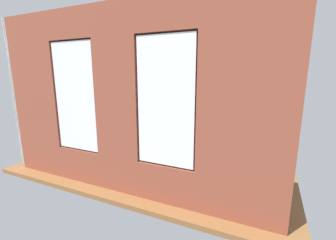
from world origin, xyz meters
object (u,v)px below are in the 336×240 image
object	(u,v)px
coffee_table	(174,138)
potted_plant_corner_near_left	(263,124)
couch_by_window	(138,163)
tv_flatscreen	(98,118)
table_plant_small	(161,133)
potted_plant_foreground_right	(141,114)
candle_jar	(176,136)
potted_plant_corner_far_left	(253,173)
papasan_chair	(177,124)
potted_plant_between_couches	(197,163)
couch_left	(251,158)
potted_plant_mid_room_small	(202,132)
media_console	(99,135)
remote_silver	(171,135)
potted_plant_beside_window_right	(68,136)
cup_ceramic	(187,135)

from	to	relation	value
coffee_table	potted_plant_corner_near_left	world-z (taller)	potted_plant_corner_near_left
couch_by_window	tv_flatscreen	bearing A→B (deg)	-32.89
table_plant_small	potted_plant_foreground_right	bearing A→B (deg)	-46.53
candle_jar	potted_plant_corner_far_left	size ratio (longest dim) A/B	0.10
papasan_chair	potted_plant_between_couches	distance (m)	3.96
coffee_table	potted_plant_corner_near_left	xyz separation A→B (m)	(-2.39, -1.99, 0.24)
couch_left	coffee_table	distance (m)	2.33
table_plant_small	papasan_chair	distance (m)	1.65
potted_plant_between_couches	potted_plant_mid_room_small	bearing A→B (deg)	-75.74
potted_plant_mid_room_small	papasan_chair	bearing A→B (deg)	-20.51
potted_plant_foreground_right	coffee_table	bearing A→B (deg)	140.31
couch_by_window	potted_plant_corner_far_left	size ratio (longest dim) A/B	1.92
coffee_table	table_plant_small	bearing A→B (deg)	17.43
couch_by_window	potted_plant_corner_near_left	size ratio (longest dim) A/B	1.93
candle_jar	media_console	bearing A→B (deg)	4.53
couch_left	potted_plant_mid_room_small	distance (m)	2.46
coffee_table	potted_plant_between_couches	world-z (taller)	potted_plant_between_couches
coffee_table	remote_silver	bearing A→B (deg)	-32.13
media_console	papasan_chair	bearing A→B (deg)	-138.72
candle_jar	remote_silver	distance (m)	0.34
media_console	potted_plant_between_couches	distance (m)	4.30
couch_by_window	papasan_chair	bearing A→B (deg)	-81.76
remote_silver	potted_plant_between_couches	distance (m)	2.56
couch_left	coffee_table	size ratio (longest dim) A/B	1.58
papasan_chair	potted_plant_corner_near_left	bearing A→B (deg)	-170.74
potted_plant_foreground_right	potted_plant_beside_window_right	bearing A→B (deg)	94.50
remote_silver	potted_plant_foreground_right	world-z (taller)	potted_plant_foreground_right
potted_plant_between_couches	potted_plant_corner_far_left	world-z (taller)	potted_plant_corner_far_left
couch_by_window	potted_plant_beside_window_right	size ratio (longest dim) A/B	1.42
coffee_table	potted_plant_foreground_right	xyz separation A→B (m)	(2.34, -1.94, 0.26)
couch_left	potted_plant_foreground_right	size ratio (longest dim) A/B	2.15
media_console	candle_jar	bearing A→B (deg)	-175.47
couch_by_window	remote_silver	xyz separation A→B (m)	(0.15, -2.14, 0.10)
coffee_table	tv_flatscreen	world-z (taller)	tv_flatscreen
table_plant_small	remote_silver	distance (m)	0.33
couch_left	candle_jar	world-z (taller)	couch_left
cup_ceramic	potted_plant_between_couches	distance (m)	2.34
coffee_table	tv_flatscreen	size ratio (longest dim) A/B	1.37
couch_left	candle_jar	xyz separation A→B (m)	(2.14, -0.53, 0.14)
coffee_table	candle_jar	distance (m)	0.18
potted_plant_between_couches	potted_plant_foreground_right	bearing A→B (deg)	-46.99
tv_flatscreen	potted_plant_corner_far_left	size ratio (longest dim) A/B	1.01
coffee_table	potted_plant_between_couches	bearing A→B (deg)	123.67
papasan_chair	potted_plant_between_couches	bearing A→B (deg)	117.85
potted_plant_mid_room_small	potted_plant_beside_window_right	size ratio (longest dim) A/B	0.40
potted_plant_mid_room_small	couch_left	bearing A→B (deg)	134.00
candle_jar	potted_plant_corner_near_left	distance (m)	3.12
remote_silver	papasan_chair	bearing A→B (deg)	157.78
potted_plant_foreground_right	potted_plant_corner_far_left	world-z (taller)	potted_plant_foreground_right
potted_plant_beside_window_right	tv_flatscreen	bearing A→B (deg)	-70.93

